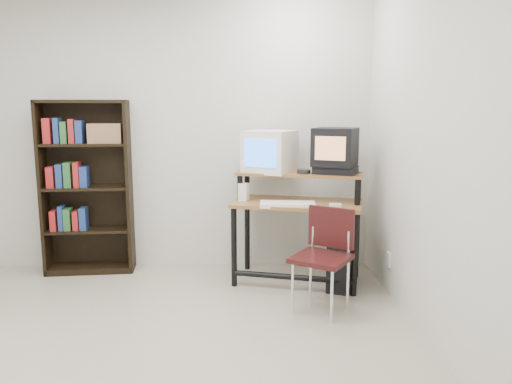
{
  "coord_description": "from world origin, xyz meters",
  "views": [
    {
      "loc": [
        0.75,
        -2.84,
        1.57
      ],
      "look_at": [
        0.87,
        1.1,
        0.89
      ],
      "focal_mm": 35.0,
      "sensor_mm": 36.0,
      "label": 1
    }
  ],
  "objects_px": {
    "computer_desk": "(298,208)",
    "school_chair": "(325,249)",
    "pc_tower": "(342,263)",
    "crt_monitor": "(270,152)",
    "crt_tv": "(335,147)",
    "bookshelf": "(87,185)"
  },
  "relations": [
    {
      "from": "computer_desk",
      "to": "school_chair",
      "type": "xyz_separation_m",
      "value": [
        0.14,
        -0.64,
        -0.19
      ]
    },
    {
      "from": "pc_tower",
      "to": "computer_desk",
      "type": "bearing_deg",
      "value": 177.98
    },
    {
      "from": "pc_tower",
      "to": "school_chair",
      "type": "xyz_separation_m",
      "value": [
        -0.24,
        -0.48,
        0.28
      ]
    },
    {
      "from": "crt_monitor",
      "to": "pc_tower",
      "type": "bearing_deg",
      "value": -1.61
    },
    {
      "from": "computer_desk",
      "to": "crt_monitor",
      "type": "distance_m",
      "value": 0.57
    },
    {
      "from": "computer_desk",
      "to": "crt_tv",
      "type": "relative_size",
      "value": 2.64
    },
    {
      "from": "bookshelf",
      "to": "school_chair",
      "type": "bearing_deg",
      "value": -29.66
    },
    {
      "from": "crt_tv",
      "to": "pc_tower",
      "type": "relative_size",
      "value": 1.03
    },
    {
      "from": "pc_tower",
      "to": "bookshelf",
      "type": "bearing_deg",
      "value": -171.57
    },
    {
      "from": "crt_tv",
      "to": "bookshelf",
      "type": "xyz_separation_m",
      "value": [
        -2.28,
        0.33,
        -0.37
      ]
    },
    {
      "from": "crt_monitor",
      "to": "pc_tower",
      "type": "height_order",
      "value": "crt_monitor"
    },
    {
      "from": "crt_monitor",
      "to": "school_chair",
      "type": "relative_size",
      "value": 0.69
    },
    {
      "from": "pc_tower",
      "to": "school_chair",
      "type": "bearing_deg",
      "value": -95.93
    },
    {
      "from": "pc_tower",
      "to": "bookshelf",
      "type": "relative_size",
      "value": 0.28
    },
    {
      "from": "crt_tv",
      "to": "school_chair",
      "type": "relative_size",
      "value": 0.59
    },
    {
      "from": "crt_monitor",
      "to": "bookshelf",
      "type": "xyz_separation_m",
      "value": [
        -1.72,
        0.16,
        -0.32
      ]
    },
    {
      "from": "pc_tower",
      "to": "bookshelf",
      "type": "xyz_separation_m",
      "value": [
        -2.34,
        0.51,
        0.63
      ]
    },
    {
      "from": "crt_tv",
      "to": "pc_tower",
      "type": "bearing_deg",
      "value": -49.15
    },
    {
      "from": "bookshelf",
      "to": "crt_tv",
      "type": "bearing_deg",
      "value": -12.48
    },
    {
      "from": "computer_desk",
      "to": "crt_monitor",
      "type": "height_order",
      "value": "crt_monitor"
    },
    {
      "from": "crt_monitor",
      "to": "crt_tv",
      "type": "height_order",
      "value": "crt_tv"
    },
    {
      "from": "pc_tower",
      "to": "bookshelf",
      "type": "distance_m",
      "value": 2.47
    }
  ]
}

